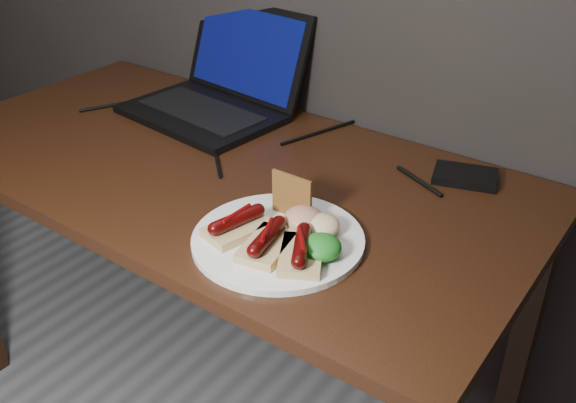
% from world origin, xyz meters
% --- Properties ---
extents(desk, '(1.40, 0.70, 0.75)m').
position_xyz_m(desk, '(0.00, 1.38, 0.66)').
color(desk, '#381A0E').
rests_on(desk, ground).
extents(laptop, '(0.42, 0.38, 0.25)m').
position_xyz_m(laptop, '(-0.19, 1.61, 0.80)').
color(laptop, black).
rests_on(laptop, desk).
extents(hard_drive, '(0.15, 0.12, 0.02)m').
position_xyz_m(hard_drive, '(0.47, 1.63, 0.76)').
color(hard_drive, black).
rests_on(hard_drive, desk).
extents(desk_cables, '(0.94, 0.42, 0.01)m').
position_xyz_m(desk_cables, '(-0.01, 1.52, 0.75)').
color(desk_cables, black).
rests_on(desk_cables, desk).
extents(plate, '(0.35, 0.35, 0.01)m').
position_xyz_m(plate, '(0.30, 1.22, 0.76)').
color(plate, white).
rests_on(plate, desk).
extents(bread_sausage_left, '(0.09, 0.13, 0.04)m').
position_xyz_m(bread_sausage_left, '(0.23, 1.18, 0.78)').
color(bread_sausage_left, '#E2C585').
rests_on(bread_sausage_left, plate).
extents(bread_sausage_center, '(0.09, 0.13, 0.04)m').
position_xyz_m(bread_sausage_center, '(0.31, 1.17, 0.78)').
color(bread_sausage_center, '#E2C585').
rests_on(bread_sausage_center, plate).
extents(bread_sausage_right, '(0.12, 0.13, 0.04)m').
position_xyz_m(bread_sausage_right, '(0.37, 1.19, 0.78)').
color(bread_sausage_right, '#E2C585').
rests_on(bread_sausage_right, plate).
extents(crispbread, '(0.08, 0.01, 0.08)m').
position_xyz_m(crispbread, '(0.28, 1.29, 0.80)').
color(crispbread, '#955828').
rests_on(crispbread, plate).
extents(salad_greens, '(0.07, 0.07, 0.04)m').
position_xyz_m(salad_greens, '(0.39, 1.21, 0.78)').
color(salad_greens, '#165611').
rests_on(salad_greens, plate).
extents(salsa_mound, '(0.07, 0.07, 0.04)m').
position_xyz_m(salsa_mound, '(0.32, 1.27, 0.78)').
color(salsa_mound, maroon).
rests_on(salsa_mound, plate).
extents(coleslaw_mound, '(0.06, 0.06, 0.04)m').
position_xyz_m(coleslaw_mound, '(0.35, 1.27, 0.78)').
color(coleslaw_mound, beige).
rests_on(coleslaw_mound, plate).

